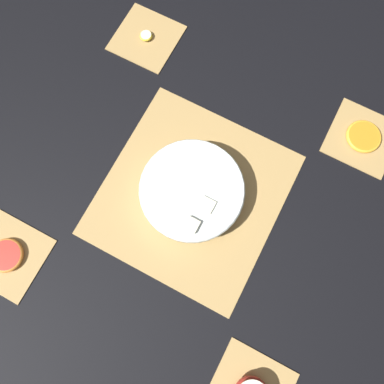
{
  "coord_description": "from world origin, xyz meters",
  "views": [
    {
      "loc": [
        0.18,
        0.1,
        0.87
      ],
      "look_at": [
        0.0,
        0.0,
        0.03
      ],
      "focal_mm": 35.0,
      "sensor_mm": 36.0,
      "label": 1
    }
  ],
  "objects_px": {
    "orange_slice_whole": "(364,136)",
    "banana_coin_single": "(146,36)",
    "fruit_salad_bowl": "(192,191)",
    "grapefruit_slice": "(6,255)"
  },
  "relations": [
    {
      "from": "orange_slice_whole",
      "to": "grapefruit_slice",
      "type": "bearing_deg",
      "value": -43.45
    },
    {
      "from": "fruit_salad_bowl",
      "to": "banana_coin_single",
      "type": "xyz_separation_m",
      "value": [
        -0.32,
        -0.31,
        -0.03
      ]
    },
    {
      "from": "fruit_salad_bowl",
      "to": "grapefruit_slice",
      "type": "relative_size",
      "value": 3.09
    },
    {
      "from": "orange_slice_whole",
      "to": "banana_coin_single",
      "type": "height_order",
      "value": "orange_slice_whole"
    },
    {
      "from": "fruit_salad_bowl",
      "to": "banana_coin_single",
      "type": "relative_size",
      "value": 7.31
    },
    {
      "from": "orange_slice_whole",
      "to": "banana_coin_single",
      "type": "relative_size",
      "value": 2.61
    },
    {
      "from": "banana_coin_single",
      "to": "grapefruit_slice",
      "type": "distance_m",
      "value": 0.64
    },
    {
      "from": "orange_slice_whole",
      "to": "banana_coin_single",
      "type": "xyz_separation_m",
      "value": [
        0.0,
        -0.61,
        -0.0
      ]
    },
    {
      "from": "fruit_salad_bowl",
      "to": "grapefruit_slice",
      "type": "xyz_separation_m",
      "value": [
        0.32,
        -0.31,
        -0.02
      ]
    },
    {
      "from": "orange_slice_whole",
      "to": "banana_coin_single",
      "type": "distance_m",
      "value": 0.61
    }
  ]
}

